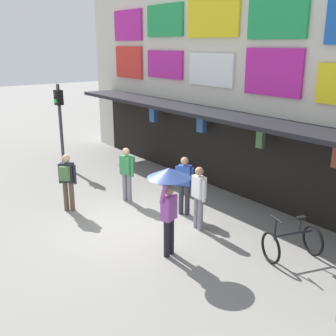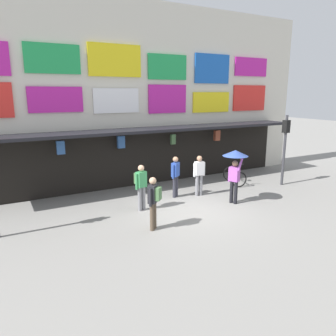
# 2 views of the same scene
# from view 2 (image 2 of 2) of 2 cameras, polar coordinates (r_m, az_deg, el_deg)

# --- Properties ---
(ground_plane) EXTENTS (80.00, 80.00, 0.00)m
(ground_plane) POSITION_cam_2_polar(r_m,az_deg,el_deg) (11.86, 3.86, -7.48)
(ground_plane) COLOR gray
(shopfront) EXTENTS (18.00, 2.60, 8.00)m
(shopfront) POSITION_cam_2_polar(r_m,az_deg,el_deg) (15.15, -5.41, 12.29)
(shopfront) COLOR beige
(shopfront) RESTS_ON ground
(traffic_light_far) EXTENTS (0.31, 0.34, 3.20)m
(traffic_light_far) POSITION_cam_2_polar(r_m,az_deg,el_deg) (15.54, 19.90, 4.84)
(traffic_light_far) COLOR #38383D
(traffic_light_far) RESTS_ON ground
(bicycle_parked) EXTENTS (1.05, 1.33, 1.05)m
(bicycle_parked) POSITION_cam_2_polar(r_m,az_deg,el_deg) (15.37, 11.64, -1.37)
(bicycle_parked) COLOR black
(bicycle_parked) RESTS_ON ground
(pedestrian_in_purple) EXTENTS (0.47, 0.47, 1.68)m
(pedestrian_in_purple) POSITION_cam_2_polar(r_m,az_deg,el_deg) (9.96, -2.52, -5.53)
(pedestrian_in_purple) COLOR brown
(pedestrian_in_purple) RESTS_ON ground
(pedestrian_with_umbrella) EXTENTS (0.96, 0.96, 2.08)m
(pedestrian_with_umbrella) POSITION_cam_2_polar(r_m,az_deg,el_deg) (12.41, 11.73, 1.11)
(pedestrian_with_umbrella) COLOR black
(pedestrian_with_umbrella) RESTS_ON ground
(pedestrian_in_green) EXTENTS (0.45, 0.39, 1.68)m
(pedestrian_in_green) POSITION_cam_2_polar(r_m,az_deg,el_deg) (13.07, 1.31, -1.15)
(pedestrian_in_green) COLOR #2D2D38
(pedestrian_in_green) RESTS_ON ground
(pedestrian_in_blue) EXTENTS (0.51, 0.43, 1.68)m
(pedestrian_in_blue) POSITION_cam_2_polar(r_m,az_deg,el_deg) (11.63, -4.80, -2.81)
(pedestrian_in_blue) COLOR gray
(pedestrian_in_blue) RESTS_ON ground
(pedestrian_in_black) EXTENTS (0.53, 0.26, 1.68)m
(pedestrian_in_black) POSITION_cam_2_polar(r_m,az_deg,el_deg) (13.31, 5.51, -0.94)
(pedestrian_in_black) COLOR gray
(pedestrian_in_black) RESTS_ON ground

